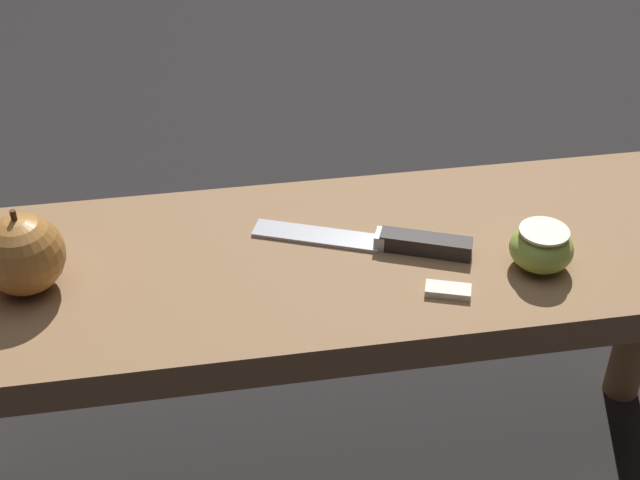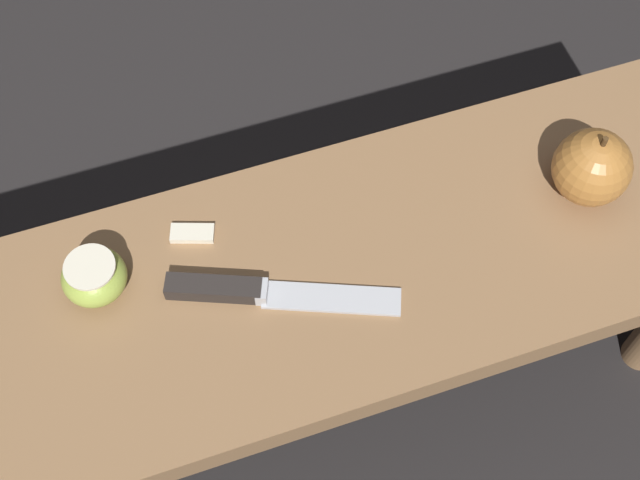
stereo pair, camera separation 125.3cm
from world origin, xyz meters
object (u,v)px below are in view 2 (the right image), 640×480
knife (248,291)px  apple_cut (94,276)px  apple_whole (592,167)px  wooden_bench (317,299)px

knife → apple_cut: (0.15, -0.06, 0.02)m
apple_cut → apple_whole: bearing=174.4°
apple_whole → wooden_bench: bearing=1.3°
wooden_bench → apple_cut: 0.25m
apple_whole → apple_cut: 0.55m
knife → wooden_bench: bearing=21.9°
apple_whole → apple_cut: size_ratio=1.42×
apple_whole → apple_cut: apple_whole is taller
wooden_bench → apple_whole: apple_whole is taller
wooden_bench → apple_whole: (-0.32, -0.01, 0.11)m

